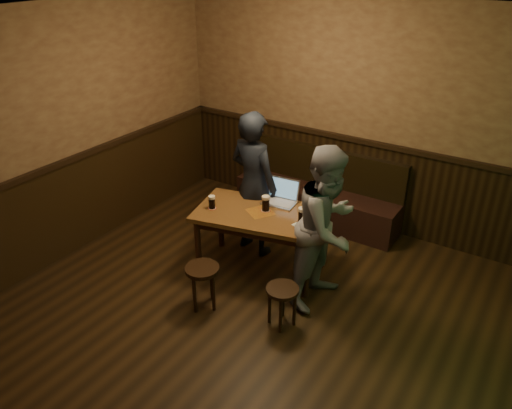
{
  "coord_description": "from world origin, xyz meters",
  "views": [
    {
      "loc": [
        2.14,
        -2.63,
        3.29
      ],
      "look_at": [
        -0.37,
        1.24,
        0.87
      ],
      "focal_mm": 35.0,
      "sensor_mm": 36.0,
      "label": 1
    }
  ],
  "objects_px": {
    "bench": "(318,198)",
    "person_suit": "(254,184)",
    "pint_left": "(212,202)",
    "pub_table": "(260,220)",
    "stool_right": "(282,295)",
    "pint_mid": "(266,203)",
    "stool_left": "(202,275)",
    "laptop": "(281,196)",
    "pint_right": "(302,215)",
    "person_grey": "(327,227)"
  },
  "relations": [
    {
      "from": "bench",
      "to": "stool_left",
      "type": "bearing_deg",
      "value": -93.47
    },
    {
      "from": "pint_left",
      "to": "pint_mid",
      "type": "xyz_separation_m",
      "value": [
        0.52,
        0.27,
        0.01
      ]
    },
    {
      "from": "bench",
      "to": "pint_right",
      "type": "height_order",
      "value": "bench"
    },
    {
      "from": "pub_table",
      "to": "stool_right",
      "type": "xyz_separation_m",
      "value": [
        0.67,
        -0.66,
        -0.3
      ]
    },
    {
      "from": "stool_right",
      "to": "pint_mid",
      "type": "bearing_deg",
      "value": 131.57
    },
    {
      "from": "stool_right",
      "to": "pint_right",
      "type": "height_order",
      "value": "pint_right"
    },
    {
      "from": "pint_left",
      "to": "person_grey",
      "type": "xyz_separation_m",
      "value": [
        1.3,
        0.15,
        0.02
      ]
    },
    {
      "from": "bench",
      "to": "person_suit",
      "type": "xyz_separation_m",
      "value": [
        -0.3,
        -1.08,
        0.55
      ]
    },
    {
      "from": "bench",
      "to": "laptop",
      "type": "height_order",
      "value": "laptop"
    },
    {
      "from": "bench",
      "to": "person_suit",
      "type": "relative_size",
      "value": 1.28
    },
    {
      "from": "pub_table",
      "to": "pint_mid",
      "type": "xyz_separation_m",
      "value": [
        0.03,
        0.06,
        0.18
      ]
    },
    {
      "from": "pub_table",
      "to": "stool_right",
      "type": "height_order",
      "value": "pub_table"
    },
    {
      "from": "stool_right",
      "to": "pint_right",
      "type": "relative_size",
      "value": 2.42
    },
    {
      "from": "stool_right",
      "to": "pint_right",
      "type": "bearing_deg",
      "value": 104.87
    },
    {
      "from": "bench",
      "to": "laptop",
      "type": "xyz_separation_m",
      "value": [
        0.06,
        -1.08,
        0.49
      ]
    },
    {
      "from": "pub_table",
      "to": "person_suit",
      "type": "bearing_deg",
      "value": 118.94
    },
    {
      "from": "pint_left",
      "to": "laptop",
      "type": "xyz_separation_m",
      "value": [
        0.55,
        0.55,
        -0.01
      ]
    },
    {
      "from": "pub_table",
      "to": "pint_left",
      "type": "height_order",
      "value": "pint_left"
    },
    {
      "from": "bench",
      "to": "person_grey",
      "type": "bearing_deg",
      "value": -61.01
    },
    {
      "from": "stool_left",
      "to": "person_grey",
      "type": "xyz_separation_m",
      "value": [
        0.95,
        0.79,
        0.47
      ]
    },
    {
      "from": "pint_mid",
      "to": "stool_right",
      "type": "bearing_deg",
      "value": -48.43
    },
    {
      "from": "pub_table",
      "to": "person_suit",
      "type": "xyz_separation_m",
      "value": [
        -0.3,
        0.33,
        0.22
      ]
    },
    {
      "from": "stool_left",
      "to": "person_grey",
      "type": "relative_size",
      "value": 0.28
    },
    {
      "from": "pub_table",
      "to": "pint_mid",
      "type": "height_order",
      "value": "pint_mid"
    },
    {
      "from": "pub_table",
      "to": "pint_left",
      "type": "relative_size",
      "value": 10.07
    },
    {
      "from": "pub_table",
      "to": "pint_left",
      "type": "distance_m",
      "value": 0.56
    },
    {
      "from": "stool_left",
      "to": "pint_right",
      "type": "relative_size",
      "value": 2.64
    },
    {
      "from": "laptop",
      "to": "bench",
      "type": "bearing_deg",
      "value": 87.66
    },
    {
      "from": "pint_left",
      "to": "laptop",
      "type": "distance_m",
      "value": 0.77
    },
    {
      "from": "pint_left",
      "to": "bench",
      "type": "bearing_deg",
      "value": 73.36
    },
    {
      "from": "pint_right",
      "to": "laptop",
      "type": "height_order",
      "value": "laptop"
    },
    {
      "from": "pint_right",
      "to": "bench",
      "type": "bearing_deg",
      "value": 109.46
    },
    {
      "from": "stool_right",
      "to": "pint_left",
      "type": "bearing_deg",
      "value": 158.73
    },
    {
      "from": "stool_left",
      "to": "laptop",
      "type": "xyz_separation_m",
      "value": [
        0.2,
        1.18,
        0.43
      ]
    },
    {
      "from": "stool_left",
      "to": "stool_right",
      "type": "relative_size",
      "value": 1.09
    },
    {
      "from": "person_suit",
      "to": "person_grey",
      "type": "height_order",
      "value": "person_suit"
    },
    {
      "from": "pint_mid",
      "to": "stool_left",
      "type": "bearing_deg",
      "value": -100.41
    },
    {
      "from": "pint_left",
      "to": "pint_mid",
      "type": "height_order",
      "value": "pint_mid"
    },
    {
      "from": "pub_table",
      "to": "laptop",
      "type": "xyz_separation_m",
      "value": [
        0.06,
        0.33,
        0.16
      ]
    },
    {
      "from": "stool_left",
      "to": "pint_right",
      "type": "height_order",
      "value": "pint_right"
    },
    {
      "from": "stool_left",
      "to": "person_suit",
      "type": "relative_size",
      "value": 0.27
    },
    {
      "from": "stool_left",
      "to": "pint_right",
      "type": "xyz_separation_m",
      "value": [
        0.62,
        0.89,
        0.45
      ]
    },
    {
      "from": "person_suit",
      "to": "stool_right",
      "type": "bearing_deg",
      "value": 142.0
    },
    {
      "from": "pint_left",
      "to": "person_suit",
      "type": "height_order",
      "value": "person_suit"
    },
    {
      "from": "stool_right",
      "to": "person_suit",
      "type": "xyz_separation_m",
      "value": [
        -0.97,
        0.99,
        0.52
      ]
    },
    {
      "from": "pub_table",
      "to": "pint_left",
      "type": "xyz_separation_m",
      "value": [
        -0.49,
        -0.21,
        0.17
      ]
    },
    {
      "from": "pint_mid",
      "to": "pint_right",
      "type": "relative_size",
      "value": 0.99
    },
    {
      "from": "pint_left",
      "to": "person_suit",
      "type": "distance_m",
      "value": 0.57
    },
    {
      "from": "person_grey",
      "to": "person_suit",
      "type": "bearing_deg",
      "value": 77.37
    },
    {
      "from": "pub_table",
      "to": "stool_left",
      "type": "xyz_separation_m",
      "value": [
        -0.14,
        -0.85,
        -0.27
      ]
    }
  ]
}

